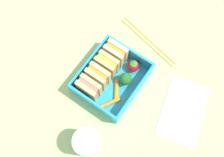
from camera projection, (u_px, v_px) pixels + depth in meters
ground_plane at (112, 83)px, 65.61cm from camera, size 120.00×120.00×2.00cm
bento_tray at (112, 81)px, 64.09cm from camera, size 16.63×14.28×1.20cm
bento_rim at (112, 78)px, 61.47cm from camera, size 16.63×14.28×4.35cm
sandwich_left at (89, 88)px, 59.71cm from camera, size 3.08×5.62×6.04cm
sandwich_center_left at (98, 76)px, 60.70cm from camera, size 3.08×5.62×6.04cm
sandwich_center at (107, 65)px, 61.69cm from camera, size 3.08×5.62×6.04cm
sandwich_center_right at (116, 53)px, 62.68cm from camera, size 3.08×5.62×6.04cm
carrot_stick_far_left at (110, 103)px, 61.09cm from camera, size 5.19×3.72×1.01cm
carrot_stick_left at (117, 90)px, 62.15cm from camera, size 4.83×3.56×1.03cm
broccoli_floret at (126, 79)px, 61.19cm from camera, size 3.12×3.12×3.98cm
strawberry_far_left at (133, 66)px, 63.08cm from camera, size 3.02×3.02×3.62cm
chopstick_pair at (148, 40)px, 68.20cm from camera, size 5.82×19.53×0.70cm
drinking_glass at (88, 143)px, 55.85cm from camera, size 6.01×6.01×7.86cm
folded_napkin at (183, 111)px, 61.99cm from camera, size 17.66×13.54×0.40cm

